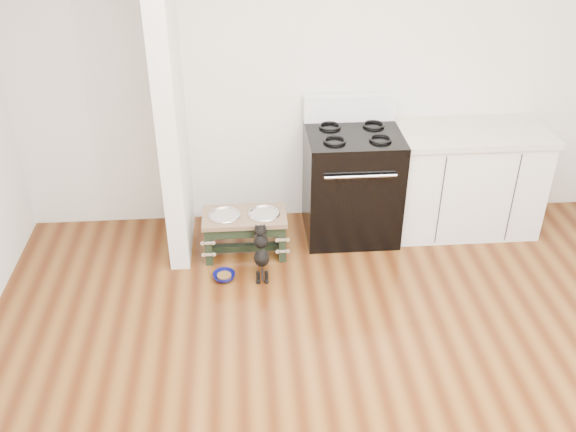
{
  "coord_description": "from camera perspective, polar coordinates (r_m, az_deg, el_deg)",
  "views": [
    {
      "loc": [
        -0.64,
        -2.49,
        3.01
      ],
      "look_at": [
        -0.32,
        1.61,
        0.51
      ],
      "focal_mm": 40.0,
      "sensor_mm": 36.0,
      "label": 1
    }
  ],
  "objects": [
    {
      "name": "cabinet_run",
      "position": [
        5.64,
        15.51,
        3.1
      ],
      "size": [
        1.24,
        0.64,
        0.91
      ],
      "color": "silver",
      "rests_on": "ground"
    },
    {
      "name": "floor_bowl",
      "position": [
        5.02,
        -5.7,
        -5.35
      ],
      "size": [
        0.18,
        0.18,
        0.05
      ],
      "rotation": [
        0.0,
        0.0,
        0.05
      ],
      "color": "#0D0E5C",
      "rests_on": "ground"
    },
    {
      "name": "dog_feeder",
      "position": [
        5.17,
        -3.86,
        -0.93
      ],
      "size": [
        0.67,
        0.36,
        0.38
      ],
      "color": "black",
      "rests_on": "ground"
    },
    {
      "name": "ground",
      "position": [
        3.96,
        6.83,
        -18.51
      ],
      "size": [
        5.0,
        5.0,
        0.0
      ],
      "primitive_type": "plane",
      "color": "#461F0C",
      "rests_on": "ground"
    },
    {
      "name": "oven_range",
      "position": [
        5.37,
        5.68,
        2.97
      ],
      "size": [
        0.76,
        0.69,
        1.14
      ],
      "color": "black",
      "rests_on": "ground"
    },
    {
      "name": "room_shell",
      "position": [
        2.92,
        8.79,
        2.53
      ],
      "size": [
        5.0,
        5.0,
        5.0
      ],
      "color": "silver",
      "rests_on": "ground"
    },
    {
      "name": "partition_wall",
      "position": [
        4.91,
        -10.59,
        11.0
      ],
      "size": [
        0.15,
        0.8,
        2.7
      ],
      "primitive_type": "cube",
      "color": "silver",
      "rests_on": "ground"
    },
    {
      "name": "puppy",
      "position": [
        4.93,
        -2.39,
        -3.15
      ],
      "size": [
        0.12,
        0.34,
        0.41
      ],
      "color": "black",
      "rests_on": "ground"
    }
  ]
}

